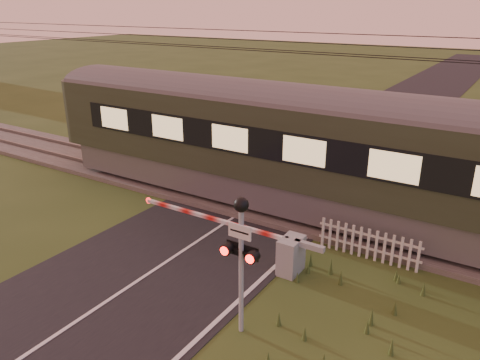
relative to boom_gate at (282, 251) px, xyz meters
The scene contains 7 objects.
ground 4.07m from the boom_gate, 136.92° to the right, with size 160.00×160.00×0.00m, color #31441A.
road 4.22m from the boom_gate, 134.43° to the right, with size 6.00×140.00×0.03m.
track_bed 4.79m from the boom_gate, 128.18° to the left, with size 140.00×3.40×0.39m.
overhead_wires 7.01m from the boom_gate, 128.18° to the left, with size 120.00×0.62×0.62m.
boom_gate is the anchor object (origin of this frame).
crossing_signal 3.30m from the boom_gate, 80.99° to the right, with size 0.83×0.35×3.26m.
picket_fence 2.60m from the boom_gate, 45.32° to the left, with size 3.02×0.08×0.95m.
Camera 1 is at (8.03, -7.43, 6.93)m, focal length 35.00 mm.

